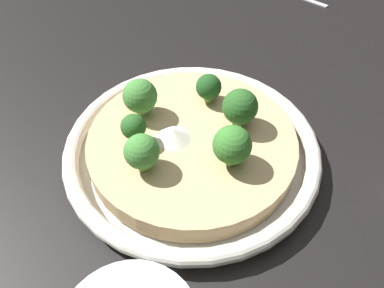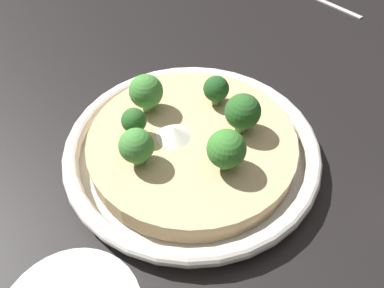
# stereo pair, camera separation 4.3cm
# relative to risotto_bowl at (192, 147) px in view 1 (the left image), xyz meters

# --- Properties ---
(ground_plane) EXTENTS (6.00, 6.00, 0.00)m
(ground_plane) POSITION_rel_risotto_bowl_xyz_m (0.00, 0.00, -0.02)
(ground_plane) COLOR black
(risotto_bowl) EXTENTS (0.29, 0.29, 0.03)m
(risotto_bowl) POSITION_rel_risotto_bowl_xyz_m (0.00, 0.00, 0.00)
(risotto_bowl) COLOR silver
(risotto_bowl) RESTS_ON ground_plane
(cheese_sprinkle) EXTENTS (0.04, 0.04, 0.01)m
(cheese_sprinkle) POSITION_rel_risotto_bowl_xyz_m (0.00, 0.02, 0.02)
(cheese_sprinkle) COLOR white
(cheese_sprinkle) RESTS_ON risotto_bowl
(broccoli_right) EXTENTS (0.03, 0.03, 0.04)m
(broccoli_right) POSITION_rel_risotto_bowl_xyz_m (0.06, -0.03, 0.04)
(broccoli_right) COLOR #759E4C
(broccoli_right) RESTS_ON risotto_bowl
(broccoli_back_left) EXTENTS (0.04, 0.04, 0.04)m
(broccoli_back_left) POSITION_rel_risotto_bowl_xyz_m (-0.04, 0.05, 0.04)
(broccoli_back_left) COLOR #759E4C
(broccoli_back_left) RESTS_ON risotto_bowl
(broccoli_left) EXTENTS (0.04, 0.04, 0.05)m
(broccoli_left) POSITION_rel_risotto_bowl_xyz_m (-0.04, -0.03, 0.04)
(broccoli_left) COLOR #759E4C
(broccoli_left) RESTS_ON risotto_bowl
(broccoli_back_right) EXTENTS (0.04, 0.04, 0.05)m
(broccoli_back_right) POSITION_rel_risotto_bowl_xyz_m (0.04, 0.05, 0.04)
(broccoli_back_right) COLOR #668E47
(broccoli_back_right) RESTS_ON risotto_bowl
(broccoli_front_right) EXTENTS (0.04, 0.04, 0.05)m
(broccoli_front_right) POSITION_rel_risotto_bowl_xyz_m (0.01, -0.05, 0.04)
(broccoli_front_right) COLOR #668E47
(broccoli_front_right) RESTS_ON risotto_bowl
(broccoli_back) EXTENTS (0.03, 0.03, 0.04)m
(broccoli_back) POSITION_rel_risotto_bowl_xyz_m (0.00, 0.06, 0.04)
(broccoli_back) COLOR #668E47
(broccoli_back) RESTS_ON risotto_bowl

